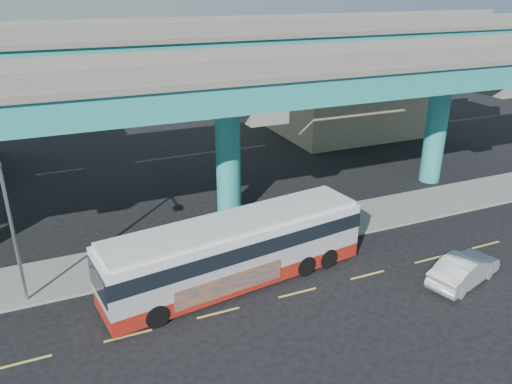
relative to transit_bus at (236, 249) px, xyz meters
name	(u,v)px	position (x,y,z in m)	size (l,w,h in m)	color
ground	(295,290)	(2.32, -1.75, -1.86)	(120.00, 120.00, 0.00)	black
sidewalk	(251,239)	(2.32, 3.75, -1.78)	(70.00, 4.00, 0.15)	gray
lane_markings	(297,293)	(2.32, -2.05, -1.85)	(58.00, 0.12, 0.01)	#D8C64C
viaduct	(226,70)	(2.32, 7.35, 7.28)	(52.00, 12.40, 11.70)	teal
building_beige	(351,96)	(20.32, 21.23, 1.65)	(14.00, 10.23, 7.00)	tan
transit_bus	(236,249)	(0.00, 0.00, 0.00)	(13.45, 4.66, 3.39)	maroon
sedan	(464,269)	(10.24, -4.43, -1.12)	(4.72, 2.79, 1.47)	#B8B8BD
street_lamp	(7,209)	(-9.54, 1.70, 3.11)	(0.50, 2.42, 7.37)	gray
stop_sign	(338,207)	(7.26, 2.43, -0.09)	(0.68, 0.08, 2.28)	gray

